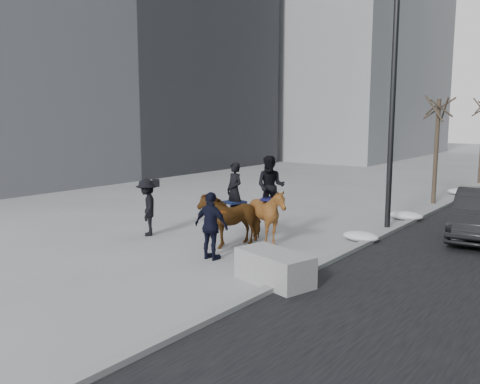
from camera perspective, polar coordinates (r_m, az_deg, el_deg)
The scene contains 11 objects.
ground at distance 13.95m, azimuth -3.02°, elevation -6.69°, with size 120.00×120.00×0.00m, color gray.
curb at distance 21.33m, azimuth 21.26°, elevation -1.74°, with size 0.25×90.00×0.12m, color gray.
building_left at distance 34.91m, azimuth -17.12°, elevation 18.70°, with size 12.00×26.00×20.00m, color #595960.
planter at distance 11.34m, azimuth 3.88°, elevation -8.47°, with size 1.77×0.88×0.71m, color #969698.
tree_near at distance 22.65m, azimuth 21.19°, elevation 4.85°, with size 1.20×1.20×4.83m, color #362820, non-canonical shape.
mounted_left at distance 14.53m, azimuth -0.94°, elevation -2.50°, with size 1.31×1.98×2.36m.
mounted_right at distance 14.51m, azimuth 3.17°, elevation -1.95°, with size 1.81×1.91×2.54m.
feeder at distance 13.02m, azimuth -3.24°, elevation -3.84°, with size 1.04×0.87×1.75m.
camera_crew at distance 15.86m, azimuth -10.37°, elevation -1.67°, with size 1.28×1.25×1.75m.
lamppost at distance 16.98m, azimuth 16.53°, elevation 12.71°, with size 0.25×3.21×9.09m.
snow_piles at distance 20.18m, azimuth 19.42°, elevation -1.96°, with size 1.17×11.69×0.30m.
Camera 1 is at (8.75, -10.22, 3.69)m, focal length 38.00 mm.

